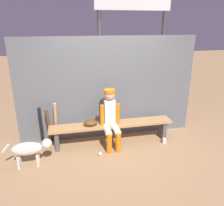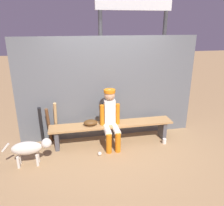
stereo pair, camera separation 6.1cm
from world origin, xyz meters
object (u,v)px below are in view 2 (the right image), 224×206
at_px(cup_on_bench, 109,120).
at_px(bat_aluminum_black, 41,126).
at_px(bat_wood_dark, 49,126).
at_px(baseball_glove, 91,123).
at_px(dog, 30,148).
at_px(cup_on_ground, 164,141).
at_px(baseball, 100,154).
at_px(scoreboard, 136,16).
at_px(dugout_bench, 112,128).
at_px(bat_wood_tan, 56,122).
at_px(player_seated, 111,117).

bearing_deg(cup_on_bench, bat_aluminum_black, 173.69).
xyz_separation_m(bat_wood_dark, cup_on_bench, (1.22, -0.17, 0.09)).
height_order(baseball_glove, dog, baseball_glove).
bearing_deg(cup_on_ground, bat_aluminum_black, 169.41).
distance_m(bat_aluminum_black, baseball, 1.33).
height_order(cup_on_ground, cup_on_bench, cup_on_bench).
distance_m(baseball_glove, dog, 1.24).
height_order(baseball_glove, bat_aluminum_black, bat_aluminum_black).
height_order(baseball_glove, scoreboard, scoreboard).
bearing_deg(bat_wood_dark, dugout_bench, -9.92).
bearing_deg(dog, dugout_bench, 17.68).
distance_m(baseball_glove, cup_on_bench, 0.39).
bearing_deg(bat_aluminum_black, bat_wood_tan, 10.05).
height_order(bat_wood_dark, dog, bat_wood_dark).
relative_size(bat_aluminum_black, scoreboard, 0.23).
distance_m(dugout_bench, player_seated, 0.31).
bearing_deg(baseball_glove, cup_on_ground, -9.98).
bearing_deg(bat_wood_tan, baseball_glove, -19.96).
relative_size(baseball_glove, bat_wood_dark, 0.34).
relative_size(bat_wood_tan, bat_wood_dark, 1.12).
relative_size(player_seated, baseball_glove, 4.19).
relative_size(bat_aluminum_black, cup_on_ground, 7.76).
height_order(scoreboard, dog, scoreboard).
bearing_deg(dog, baseball_glove, 23.99).
relative_size(bat_wood_tan, baseball, 12.34).
relative_size(baseball, cup_on_bench, 0.67).
relative_size(baseball_glove, cup_on_bench, 2.55).
relative_size(cup_on_ground, dog, 0.13).
distance_m(baseball_glove, bat_wood_tan, 0.74).
relative_size(baseball_glove, baseball, 3.78).
distance_m(bat_wood_dark, baseball, 1.22).
relative_size(baseball_glove, dog, 0.33).
distance_m(bat_aluminum_black, cup_on_bench, 1.38).
bearing_deg(baseball_glove, scoreboard, 47.22).
distance_m(baseball, cup_on_ground, 1.41).
bearing_deg(baseball_glove, baseball, -75.73).
relative_size(scoreboard, dog, 4.35).
height_order(cup_on_bench, scoreboard, scoreboard).
bearing_deg(bat_wood_tan, cup_on_bench, -10.63).
relative_size(bat_wood_dark, baseball, 11.04).
xyz_separation_m(bat_aluminum_black, baseball, (1.10, -0.65, -0.39)).
bearing_deg(bat_wood_tan, bat_wood_dark, -168.85).
distance_m(bat_wood_tan, bat_wood_dark, 0.15).
xyz_separation_m(baseball, cup_on_bench, (0.27, 0.50, 0.46)).
height_order(cup_on_ground, dog, dog).
xyz_separation_m(bat_aluminum_black, cup_on_ground, (2.50, -0.47, -0.37)).
xyz_separation_m(bat_wood_tan, bat_wood_dark, (-0.14, -0.03, -0.05)).
relative_size(dugout_bench, cup_on_ground, 23.23).
bearing_deg(dugout_bench, bat_wood_dark, 170.08).
height_order(bat_wood_tan, baseball, bat_wood_tan).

